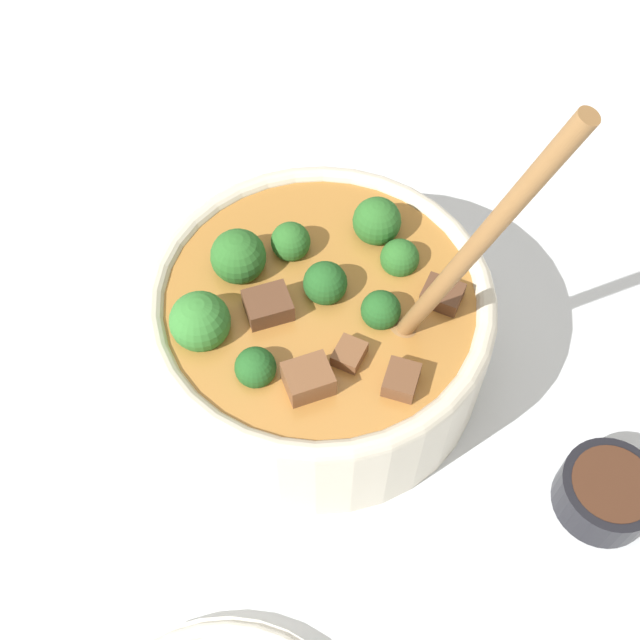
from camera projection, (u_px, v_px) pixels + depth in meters
ground_plane at (320, 363)px, 0.66m from camera, size 4.00×4.00×0.00m
stew_bowl at (320, 325)px, 0.61m from camera, size 0.27×0.26×0.32m
condiment_bowl at (607, 491)px, 0.58m from camera, size 0.07×0.07×0.04m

